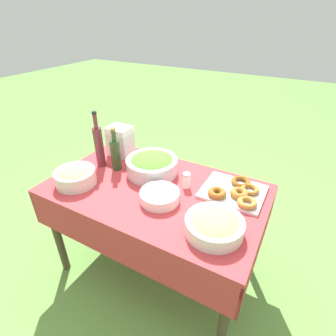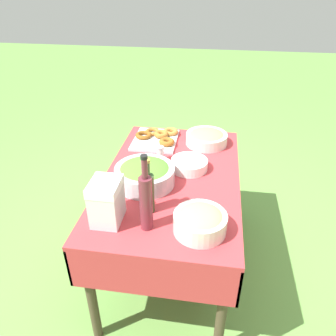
{
  "view_description": "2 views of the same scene",
  "coord_description": "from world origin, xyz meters",
  "px_view_note": "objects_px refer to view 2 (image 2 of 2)",
  "views": [
    {
      "loc": [
        -0.68,
        1.07,
        1.6
      ],
      "look_at": [
        -0.05,
        -0.08,
        0.81
      ],
      "focal_mm": 28.0,
      "sensor_mm": 36.0,
      "label": 1
    },
    {
      "loc": [
        1.56,
        0.22,
        1.71
      ],
      "look_at": [
        0.02,
        -0.02,
        0.76
      ],
      "focal_mm": 35.0,
      "sensor_mm": 36.0,
      "label": 2
    }
  ],
  "objects_px": {
    "pasta_bowl": "(200,221)",
    "wine_bottle": "(146,201)",
    "salad_bowl": "(145,174)",
    "donut_platter": "(157,137)",
    "cooler_box": "(107,202)",
    "plate_stack": "(189,165)",
    "olive_oil_bottle": "(148,192)",
    "bread_bowl": "(207,138)"
  },
  "relations": [
    {
      "from": "pasta_bowl",
      "to": "wine_bottle",
      "type": "distance_m",
      "value": 0.26
    },
    {
      "from": "plate_stack",
      "to": "pasta_bowl",
      "type": "bearing_deg",
      "value": 10.62
    },
    {
      "from": "olive_oil_bottle",
      "to": "cooler_box",
      "type": "bearing_deg",
      "value": -60.76
    },
    {
      "from": "salad_bowl",
      "to": "olive_oil_bottle",
      "type": "distance_m",
      "value": 0.24
    },
    {
      "from": "donut_platter",
      "to": "plate_stack",
      "type": "height_order",
      "value": "plate_stack"
    },
    {
      "from": "salad_bowl",
      "to": "wine_bottle",
      "type": "xyz_separation_m",
      "value": [
        0.35,
        0.08,
        0.09
      ]
    },
    {
      "from": "plate_stack",
      "to": "cooler_box",
      "type": "height_order",
      "value": "cooler_box"
    },
    {
      "from": "wine_bottle",
      "to": "bread_bowl",
      "type": "xyz_separation_m",
      "value": [
        -0.88,
        0.22,
        -0.1
      ]
    },
    {
      "from": "salad_bowl",
      "to": "donut_platter",
      "type": "relative_size",
      "value": 0.94
    },
    {
      "from": "olive_oil_bottle",
      "to": "bread_bowl",
      "type": "xyz_separation_m",
      "value": [
        -0.76,
        0.24,
        -0.07
      ]
    },
    {
      "from": "salad_bowl",
      "to": "donut_platter",
      "type": "xyz_separation_m",
      "value": [
        -0.53,
        -0.03,
        -0.04
      ]
    },
    {
      "from": "salad_bowl",
      "to": "olive_oil_bottle",
      "type": "xyz_separation_m",
      "value": [
        0.23,
        0.07,
        0.05
      ]
    },
    {
      "from": "olive_oil_bottle",
      "to": "cooler_box",
      "type": "xyz_separation_m",
      "value": [
        0.1,
        -0.17,
        -0.01
      ]
    },
    {
      "from": "bread_bowl",
      "to": "cooler_box",
      "type": "xyz_separation_m",
      "value": [
        0.86,
        -0.41,
        0.06
      ]
    },
    {
      "from": "donut_platter",
      "to": "wine_bottle",
      "type": "height_order",
      "value": "wine_bottle"
    },
    {
      "from": "bread_bowl",
      "to": "cooler_box",
      "type": "relative_size",
      "value": 1.3
    },
    {
      "from": "donut_platter",
      "to": "cooler_box",
      "type": "bearing_deg",
      "value": -5.03
    },
    {
      "from": "pasta_bowl",
      "to": "cooler_box",
      "type": "distance_m",
      "value": 0.43
    },
    {
      "from": "bread_bowl",
      "to": "olive_oil_bottle",
      "type": "bearing_deg",
      "value": -17.62
    },
    {
      "from": "salad_bowl",
      "to": "wine_bottle",
      "type": "distance_m",
      "value": 0.37
    },
    {
      "from": "pasta_bowl",
      "to": "plate_stack",
      "type": "distance_m",
      "value": 0.53
    },
    {
      "from": "donut_platter",
      "to": "bread_bowl",
      "type": "xyz_separation_m",
      "value": [
        0.0,
        0.34,
        0.03
      ]
    },
    {
      "from": "pasta_bowl",
      "to": "bread_bowl",
      "type": "bearing_deg",
      "value": -178.99
    },
    {
      "from": "pasta_bowl",
      "to": "cooler_box",
      "type": "bearing_deg",
      "value": -91.21
    },
    {
      "from": "plate_stack",
      "to": "cooler_box",
      "type": "bearing_deg",
      "value": -32.67
    },
    {
      "from": "salad_bowl",
      "to": "pasta_bowl",
      "type": "bearing_deg",
      "value": 43.93
    },
    {
      "from": "pasta_bowl",
      "to": "olive_oil_bottle",
      "type": "distance_m",
      "value": 0.28
    },
    {
      "from": "pasta_bowl",
      "to": "donut_platter",
      "type": "distance_m",
      "value": 0.94
    },
    {
      "from": "plate_stack",
      "to": "bread_bowl",
      "type": "height_order",
      "value": "bread_bowl"
    },
    {
      "from": "salad_bowl",
      "to": "bread_bowl",
      "type": "xyz_separation_m",
      "value": [
        -0.53,
        0.31,
        -0.02
      ]
    },
    {
      "from": "donut_platter",
      "to": "olive_oil_bottle",
      "type": "relative_size",
      "value": 1.2
    },
    {
      "from": "salad_bowl",
      "to": "wine_bottle",
      "type": "relative_size",
      "value": 0.87
    },
    {
      "from": "olive_oil_bottle",
      "to": "bread_bowl",
      "type": "height_order",
      "value": "olive_oil_bottle"
    },
    {
      "from": "plate_stack",
      "to": "donut_platter",
      "type": "bearing_deg",
      "value": -143.71
    },
    {
      "from": "olive_oil_bottle",
      "to": "salad_bowl",
      "type": "bearing_deg",
      "value": -164.08
    },
    {
      "from": "wine_bottle",
      "to": "cooler_box",
      "type": "distance_m",
      "value": 0.19
    },
    {
      "from": "pasta_bowl",
      "to": "bread_bowl",
      "type": "xyz_separation_m",
      "value": [
        -0.87,
        -0.02,
        -0.01
      ]
    },
    {
      "from": "pasta_bowl",
      "to": "wine_bottle",
      "type": "height_order",
      "value": "wine_bottle"
    },
    {
      "from": "donut_platter",
      "to": "olive_oil_bottle",
      "type": "xyz_separation_m",
      "value": [
        0.76,
        0.1,
        0.09
      ]
    },
    {
      "from": "salad_bowl",
      "to": "donut_platter",
      "type": "bearing_deg",
      "value": -176.83
    },
    {
      "from": "wine_bottle",
      "to": "cooler_box",
      "type": "relative_size",
      "value": 1.77
    },
    {
      "from": "plate_stack",
      "to": "cooler_box",
      "type": "distance_m",
      "value": 0.62
    }
  ]
}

